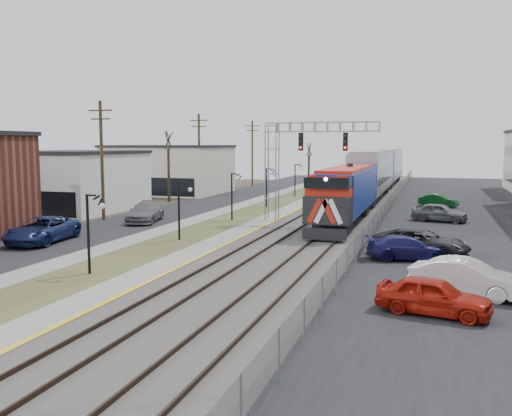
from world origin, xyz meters
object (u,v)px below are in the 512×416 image
at_px(train, 376,174).
at_px(car_lot_b, 466,278).
at_px(car_lot_a, 433,297).
at_px(signal_gantry, 293,155).

relative_size(train, car_lot_b, 13.60).
bearing_deg(car_lot_a, signal_gantry, 38.13).
bearing_deg(car_lot_a, train, 19.41).
bearing_deg(signal_gantry, train, 80.03).
height_order(train, car_lot_b, train).
bearing_deg(signal_gantry, car_lot_a, -63.05).
relative_size(car_lot_a, car_lot_b, 0.91).
height_order(train, car_lot_a, train).
distance_m(signal_gantry, car_lot_b, 22.48).
height_order(signal_gantry, car_lot_a, signal_gantry).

